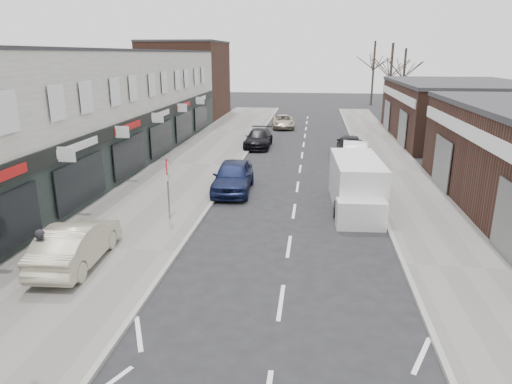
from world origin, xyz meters
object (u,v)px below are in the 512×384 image
(warning_sign, at_px, (168,171))
(parked_car_left_c, at_px, (283,122))
(sedan_on_pavement, at_px, (76,243))
(white_van, at_px, (356,185))
(pedestrian, at_px, (43,254))
(parked_car_right_a, at_px, (355,151))
(parked_car_left_b, at_px, (259,138))
(parked_car_right_b, at_px, (349,145))
(parked_car_left_a, at_px, (233,176))

(warning_sign, xyz_separation_m, parked_car_left_c, (2.96, 26.19, -1.59))
(sedan_on_pavement, bearing_deg, white_van, -146.41)
(sedan_on_pavement, xyz_separation_m, pedestrian, (-0.46, -1.17, 0.11))
(warning_sign, xyz_separation_m, parked_car_right_a, (8.66, 12.41, -1.49))
(parked_car_left_b, xyz_separation_m, parked_car_right_b, (6.66, -2.05, 0.07))
(parked_car_left_a, bearing_deg, parked_car_right_a, 46.06)
(white_van, height_order, parked_car_left_c, white_van)
(pedestrian, distance_m, parked_car_right_a, 21.15)
(pedestrian, bearing_deg, parked_car_left_c, -101.96)
(warning_sign, distance_m, parked_car_right_a, 15.21)
(white_van, height_order, parked_car_right_a, white_van)
(parked_car_left_a, distance_m, parked_car_right_a, 10.25)
(pedestrian, relative_size, parked_car_left_a, 0.35)
(warning_sign, xyz_separation_m, white_van, (7.95, 2.90, -1.13))
(sedan_on_pavement, relative_size, parked_car_right_b, 0.99)
(parked_car_right_a, distance_m, parked_car_right_b, 2.07)
(parked_car_left_a, distance_m, parked_car_right_b, 11.73)
(pedestrian, relative_size, parked_car_right_a, 0.39)
(parked_car_left_a, bearing_deg, pedestrian, -113.75)
(sedan_on_pavement, xyz_separation_m, parked_car_left_a, (3.63, 9.29, -0.04))
(parked_car_left_c, height_order, parked_car_right_a, parked_car_right_a)
(parked_car_left_a, height_order, parked_car_left_b, parked_car_left_a)
(parked_car_left_c, bearing_deg, parked_car_left_b, -103.03)
(white_van, xyz_separation_m, parked_car_right_b, (0.47, 11.57, -0.32))
(sedan_on_pavement, relative_size, parked_car_left_b, 0.93)
(warning_sign, bearing_deg, pedestrian, -111.16)
(parked_car_left_b, relative_size, parked_car_right_a, 1.08)
(pedestrian, xyz_separation_m, parked_car_left_a, (4.08, 10.46, -0.15))
(warning_sign, relative_size, parked_car_left_a, 0.58)
(pedestrian, xyz_separation_m, parked_car_left_c, (5.17, 31.91, -0.34))
(parked_car_left_b, bearing_deg, warning_sign, -95.99)
(sedan_on_pavement, relative_size, parked_car_right_a, 1.01)
(warning_sign, bearing_deg, parked_car_left_b, 83.92)
(parked_car_left_a, xyz_separation_m, parked_car_left_b, (-0.11, 11.77, -0.12))
(warning_sign, distance_m, white_van, 8.53)
(sedan_on_pavement, bearing_deg, parked_car_right_b, -122.09)
(white_van, distance_m, parked_car_right_a, 9.55)
(parked_car_left_c, bearing_deg, parked_car_right_a, -73.48)
(warning_sign, height_order, white_van, warning_sign)
(parked_car_left_c, relative_size, parked_car_right_a, 1.02)
(parked_car_left_b, height_order, parked_car_right_a, parked_car_right_a)
(parked_car_right_a, relative_size, parked_car_right_b, 0.98)
(white_van, bearing_deg, sedan_on_pavement, -145.52)
(warning_sign, xyz_separation_m, pedestrian, (-2.22, -5.72, -1.25))
(warning_sign, relative_size, pedestrian, 1.63)
(white_van, relative_size, sedan_on_pavement, 1.36)
(warning_sign, relative_size, white_van, 0.46)
(white_van, distance_m, pedestrian, 13.33)
(sedan_on_pavement, bearing_deg, parked_car_left_b, -103.41)
(sedan_on_pavement, height_order, parked_car_right_a, sedan_on_pavement)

